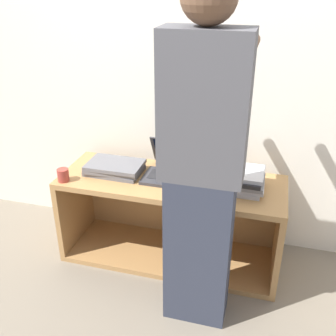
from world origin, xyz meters
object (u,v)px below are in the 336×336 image
object	(u,v)px
laptop_stack_left	(115,168)
mug	(63,175)
laptop_open	(174,169)
person	(202,169)
laptop_stack_right	(233,179)

from	to	relation	value
laptop_stack_left	mug	distance (m)	0.33
laptop_open	mug	size ratio (longest dim) A/B	4.38
laptop_stack_left	person	size ratio (longest dim) A/B	0.20
laptop_open	laptop_stack_right	size ratio (longest dim) A/B	0.94
person	mug	distance (m)	0.99
mug	laptop_open	bearing A→B (deg)	21.08
person	laptop_stack_left	bearing A→B (deg)	146.26
laptop_stack_right	laptop_stack_left	bearing A→B (deg)	-179.96
person	mug	xyz separation A→B (m)	(-0.91, 0.24, -0.28)
laptop_stack_left	person	bearing A→B (deg)	-33.74
laptop_stack_right	person	world-z (taller)	person
person	mug	bearing A→B (deg)	165.21
laptop_stack_left	mug	xyz separation A→B (m)	(-0.27, -0.19, 0.00)
person	laptop_open	bearing A→B (deg)	118.63
laptop_stack_right	laptop_open	bearing A→B (deg)	171.59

